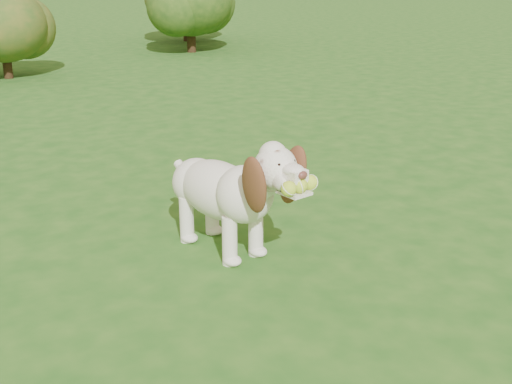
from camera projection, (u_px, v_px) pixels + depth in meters
ground at (303, 276)px, 3.21m from camera, size 80.00×80.00×0.00m
dog at (230, 189)px, 3.36m from camera, size 0.37×1.06×0.69m
shrub_c at (2, 25)px, 8.65m from camera, size 1.18×1.18×1.23m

